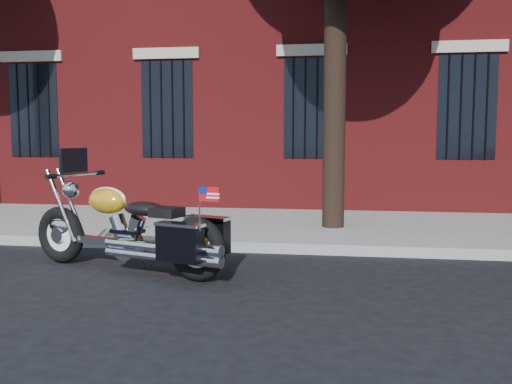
# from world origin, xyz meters

# --- Properties ---
(ground) EXTENTS (120.00, 120.00, 0.00)m
(ground) POSITION_xyz_m (0.00, 0.00, 0.00)
(ground) COLOR black
(ground) RESTS_ON ground
(curb) EXTENTS (40.00, 0.16, 0.15)m
(curb) POSITION_xyz_m (0.00, 1.38, 0.07)
(curb) COLOR gray
(curb) RESTS_ON ground
(sidewalk) EXTENTS (40.00, 3.60, 0.15)m
(sidewalk) POSITION_xyz_m (0.00, 3.26, 0.07)
(sidewalk) COLOR gray
(sidewalk) RESTS_ON ground
(motorcycle) EXTENTS (2.74, 1.45, 1.49)m
(motorcycle) POSITION_xyz_m (-1.82, -0.09, 0.50)
(motorcycle) COLOR black
(motorcycle) RESTS_ON ground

